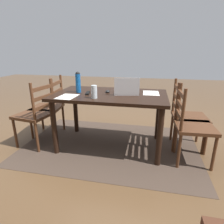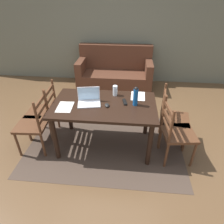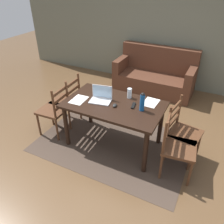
# 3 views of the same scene
# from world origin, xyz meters

# --- Properties ---
(ground_plane) EXTENTS (14.00, 14.00, 0.00)m
(ground_plane) POSITION_xyz_m (0.00, 0.00, 0.00)
(ground_plane) COLOR brown
(area_rug) EXTENTS (2.46, 1.67, 0.01)m
(area_rug) POSITION_xyz_m (0.00, 0.00, 0.00)
(area_rug) COLOR #47382D
(area_rug) RESTS_ON ground
(wall_back) EXTENTS (8.00, 0.12, 2.70)m
(wall_back) POSITION_xyz_m (0.00, 2.72, 1.35)
(wall_back) COLOR #6B6D5B
(wall_back) RESTS_ON ground
(dining_table) EXTENTS (1.50, 0.88, 0.77)m
(dining_table) POSITION_xyz_m (0.00, 0.00, 0.67)
(dining_table) COLOR black
(dining_table) RESTS_ON ground
(chair_right_near) EXTENTS (0.49, 0.49, 0.95)m
(chair_right_near) POSITION_xyz_m (1.04, -0.18, 0.46)
(chair_right_near) COLOR #56331E
(chair_right_near) RESTS_ON ground
(chair_left_near) EXTENTS (0.46, 0.46, 0.95)m
(chair_left_near) POSITION_xyz_m (-1.04, -0.17, 0.46)
(chair_left_near) COLOR #56331E
(chair_left_near) RESTS_ON ground
(chair_left_far) EXTENTS (0.46, 0.46, 0.95)m
(chair_left_far) POSITION_xyz_m (-1.04, 0.18, 0.46)
(chair_left_far) COLOR #56331E
(chair_left_far) RESTS_ON ground
(chair_right_far) EXTENTS (0.50, 0.50, 0.95)m
(chair_right_far) POSITION_xyz_m (1.04, 0.18, 0.46)
(chair_right_far) COLOR #56331E
(chair_right_far) RESTS_ON ground
(couch) EXTENTS (1.80, 0.80, 1.00)m
(couch) POSITION_xyz_m (-0.03, 2.24, 0.36)
(couch) COLOR #512D1E
(couch) RESTS_ON ground
(laptop) EXTENTS (0.36, 0.28, 0.23)m
(laptop) POSITION_xyz_m (-0.22, 0.01, 0.83)
(laptop) COLOR silver
(laptop) RESTS_ON dining_table
(water_bottle) EXTENTS (0.07, 0.07, 0.28)m
(water_bottle) POSITION_xyz_m (0.44, 0.01, 0.92)
(water_bottle) COLOR #145199
(water_bottle) RESTS_ON dining_table
(drinking_glass) EXTENTS (0.07, 0.07, 0.16)m
(drinking_glass) POSITION_xyz_m (0.14, 0.28, 0.85)
(drinking_glass) COLOR silver
(drinking_glass) RESTS_ON dining_table
(computer_mouse) EXTENTS (0.08, 0.11, 0.03)m
(computer_mouse) POSITION_xyz_m (0.05, -0.06, 0.79)
(computer_mouse) COLOR black
(computer_mouse) RESTS_ON dining_table
(tv_remote) EXTENTS (0.07, 0.18, 0.02)m
(tv_remote) POSITION_xyz_m (0.29, 0.07, 0.78)
(tv_remote) COLOR black
(tv_remote) RESTS_ON dining_table
(paper_stack_left) EXTENTS (0.22, 0.31, 0.00)m
(paper_stack_left) POSITION_xyz_m (-0.54, -0.14, 0.77)
(paper_stack_left) COLOR white
(paper_stack_left) RESTS_ON dining_table
(paper_stack_right) EXTENTS (0.22, 0.30, 0.00)m
(paper_stack_right) POSITION_xyz_m (0.49, 0.28, 0.77)
(paper_stack_right) COLOR white
(paper_stack_right) RESTS_ON dining_table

